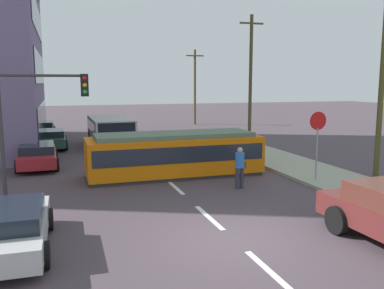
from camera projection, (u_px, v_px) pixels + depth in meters
ground_plane at (153, 168)px, 20.48m from camera, size 120.00×120.00×0.00m
sidewalk_curb_right at (318, 174)px, 18.77m from camera, size 3.20×36.00×0.14m
lane_stripe_0 at (271, 272)px, 9.18m from camera, size 0.16×2.40×0.01m
lane_stripe_1 at (209, 217)px, 12.95m from camera, size 0.16×2.40×0.01m
lane_stripe_2 at (175, 187)px, 16.71m from camera, size 0.16×2.40×0.01m
lane_stripe_3 at (138, 154)px, 24.30m from camera, size 0.16×2.40×0.01m
lane_stripe_4 at (123, 141)px, 29.94m from camera, size 0.16×2.40×0.01m
streetcar_tram at (175, 153)px, 18.67m from camera, size 7.85×2.55×1.97m
city_bus at (111, 130)px, 27.34m from camera, size 2.63×5.65×1.90m
pedestrian_crossing at (240, 165)px, 16.36m from camera, size 0.45×0.36×1.67m
parked_sedan_near at (9, 228)px, 10.24m from camera, size 2.03×4.36×1.19m
parked_sedan_mid at (37, 155)px, 20.62m from camera, size 2.05×4.58×1.19m
parked_sedan_far at (50, 138)px, 26.61m from camera, size 2.11×4.37×1.19m
parked_sedan_furthest at (42, 129)px, 32.36m from camera, size 1.99×4.39×1.19m
stop_sign at (318, 132)px, 17.02m from camera, size 0.76×0.07×2.88m
traffic_light_mast at (39, 107)px, 15.08m from camera, size 3.19×0.33×4.66m
utility_pole_near at (382, 74)px, 17.93m from camera, size 1.80×0.24×8.80m
utility_pole_mid at (251, 76)px, 29.59m from camera, size 1.80×0.24×8.95m
utility_pole_far at (195, 86)px, 41.34m from camera, size 1.80×0.24×7.45m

